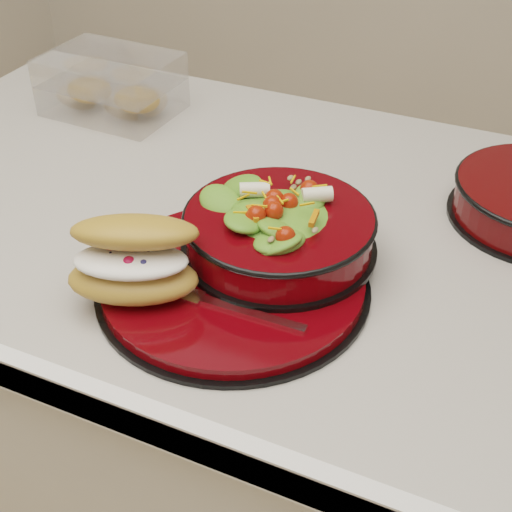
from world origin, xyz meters
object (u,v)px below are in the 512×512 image
at_px(croissant, 134,260).
at_px(salad_bowl, 279,224).
at_px(fork, 231,308).
at_px(dinner_plate, 233,282).
at_px(island_counter, 255,427).
at_px(pastry_box, 112,86).

bearing_deg(croissant, salad_bowl, 28.50).
bearing_deg(salad_bowl, fork, -91.84).
height_order(dinner_plate, salad_bowl, salad_bowl).
xyz_separation_m(island_counter, dinner_plate, (0.05, -0.16, 0.46)).
height_order(island_counter, dinner_plate, dinner_plate).
relative_size(fork, pastry_box, 0.75).
bearing_deg(croissant, pastry_box, 104.60).
relative_size(salad_bowl, pastry_box, 1.10).
bearing_deg(salad_bowl, pastry_box, 146.53).
height_order(salad_bowl, pastry_box, salad_bowl).
distance_m(island_counter, salad_bowl, 0.52).
bearing_deg(pastry_box, dinner_plate, -39.01).
xyz_separation_m(salad_bowl, pastry_box, (-0.42, 0.28, -0.01)).
distance_m(croissant, fork, 0.12).
distance_m(dinner_plate, croissant, 0.12).
height_order(island_counter, salad_bowl, salad_bowl).
height_order(dinner_plate, croissant, croissant).
xyz_separation_m(croissant, fork, (0.11, 0.01, -0.04)).
bearing_deg(fork, island_counter, 17.77).
distance_m(salad_bowl, pastry_box, 0.51).
bearing_deg(fork, croissant, 96.86).
bearing_deg(salad_bowl, island_counter, 128.92).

